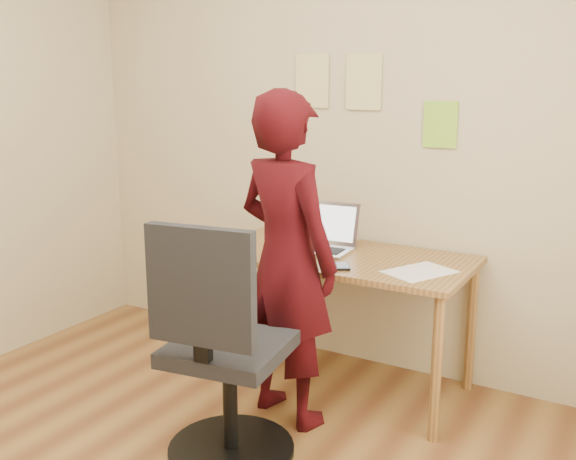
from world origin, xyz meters
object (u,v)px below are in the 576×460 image
Objects in this scene: desk at (338,270)px; person at (287,260)px; laptop at (322,240)px; office_chair at (222,363)px; phone at (342,266)px.

desk is 0.87× the size of person.
person reaches higher than laptop.
laptop is (-0.12, 0.05, 0.14)m from desk.
desk is 0.95m from office_chair.
desk is 9.62× the size of phone.
person reaches higher than phone.
laptop is 0.22× the size of person.
laptop reaches higher than phone.
office_chair is (-0.09, -0.93, -0.19)m from desk.
desk is at bearing 89.90° from phone.
desk is 1.28× the size of office_chair.
desk is at bearing 76.01° from office_chair.
phone is at bearing -50.02° from laptop.
office_chair reaches higher than desk.
laptop is 0.33× the size of office_chair.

